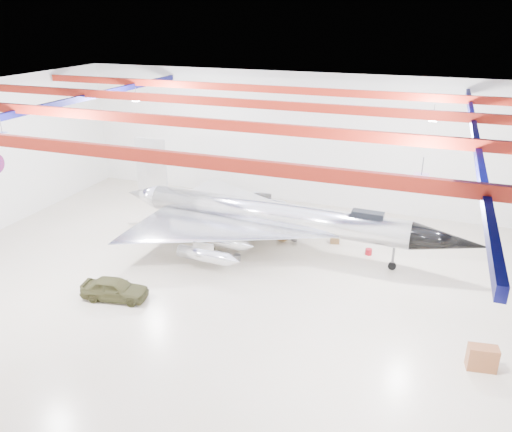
% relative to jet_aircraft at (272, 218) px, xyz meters
% --- Properties ---
extents(floor, '(40.00, 40.00, 0.00)m').
position_rel_jet_aircraft_xyz_m(floor, '(-0.47, -5.37, -2.29)').
color(floor, '#C2B89A').
rests_on(floor, ground).
extents(wall_back, '(40.00, 0.00, 40.00)m').
position_rel_jet_aircraft_xyz_m(wall_back, '(-0.47, 9.63, 3.21)').
color(wall_back, silver).
rests_on(wall_back, floor).
extents(ceiling, '(40.00, 40.00, 0.00)m').
position_rel_jet_aircraft_xyz_m(ceiling, '(-0.47, -5.37, 8.71)').
color(ceiling, '#0A0F38').
rests_on(ceiling, wall_back).
extents(ceiling_structure, '(39.50, 29.50, 1.08)m').
position_rel_jet_aircraft_xyz_m(ceiling_structure, '(-0.47, -5.37, 8.03)').
color(ceiling_structure, maroon).
rests_on(ceiling_structure, ceiling).
extents(jet_aircraft, '(25.60, 15.13, 6.98)m').
position_rel_jet_aircraft_xyz_m(jet_aircraft, '(0.00, 0.00, 0.00)').
color(jet_aircraft, silver).
rests_on(jet_aircraft, floor).
extents(jeep, '(4.06, 2.20, 1.31)m').
position_rel_jet_aircraft_xyz_m(jeep, '(-6.37, -9.45, -1.63)').
color(jeep, '#3D3C1E').
rests_on(jeep, floor).
extents(desk, '(1.40, 0.85, 1.21)m').
position_rel_jet_aircraft_xyz_m(desk, '(13.18, -8.77, -1.69)').
color(desk, brown).
rests_on(desk, floor).
extents(crate_ply, '(0.67, 0.58, 0.41)m').
position_rel_jet_aircraft_xyz_m(crate_ply, '(-4.39, -1.20, -2.08)').
color(crate_ply, olive).
rests_on(crate_ply, floor).
extents(toolbox_red, '(0.51, 0.42, 0.34)m').
position_rel_jet_aircraft_xyz_m(toolbox_red, '(-2.94, 2.51, -2.12)').
color(toolbox_red, '#A6101E').
rests_on(toolbox_red, floor).
extents(engine_drum, '(0.62, 0.62, 0.43)m').
position_rel_jet_aircraft_xyz_m(engine_drum, '(-1.58, -2.60, -2.07)').
color(engine_drum, '#59595B').
rests_on(engine_drum, floor).
extents(parts_bin, '(0.75, 0.65, 0.45)m').
position_rel_jet_aircraft_xyz_m(parts_bin, '(3.97, 2.38, -2.06)').
color(parts_bin, olive).
rests_on(parts_bin, floor).
extents(crate_small, '(0.45, 0.41, 0.26)m').
position_rel_jet_aircraft_xyz_m(crate_small, '(-9.36, 2.38, -2.16)').
color(crate_small, '#59595B').
rests_on(crate_small, floor).
extents(tool_chest, '(0.60, 0.60, 0.41)m').
position_rel_jet_aircraft_xyz_m(tool_chest, '(6.52, 1.35, -2.08)').
color(tool_chest, '#A6101E').
rests_on(tool_chest, floor).
extents(oil_barrel, '(0.72, 0.62, 0.43)m').
position_rel_jet_aircraft_xyz_m(oil_barrel, '(0.28, 1.55, -2.07)').
color(oil_barrel, olive).
rests_on(oil_barrel, floor).
extents(spares_box, '(0.59, 0.59, 0.41)m').
position_rel_jet_aircraft_xyz_m(spares_box, '(1.13, 1.74, -2.09)').
color(spares_box, '#59595B').
rests_on(spares_box, floor).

